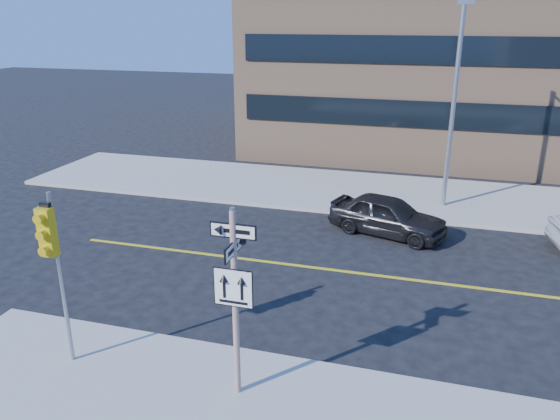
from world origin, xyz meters
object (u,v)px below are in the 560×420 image
(traffic_signal, at_px, (51,246))
(streetlight_a, at_px, (455,93))
(sign_pole, at_px, (235,294))
(parked_car_a, at_px, (388,215))

(traffic_signal, relative_size, streetlight_a, 0.50)
(sign_pole, distance_m, streetlight_a, 14.05)
(sign_pole, distance_m, traffic_signal, 4.05)
(traffic_signal, bearing_deg, streetlight_a, 59.20)
(traffic_signal, distance_m, parked_car_a, 12.05)
(sign_pole, relative_size, parked_car_a, 0.96)
(parked_car_a, distance_m, streetlight_a, 5.54)
(traffic_signal, height_order, streetlight_a, streetlight_a)
(sign_pole, relative_size, streetlight_a, 0.51)
(sign_pole, xyz_separation_m, streetlight_a, (4.00, 13.27, 2.32))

